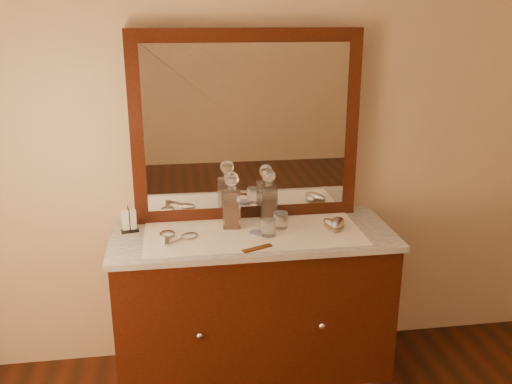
# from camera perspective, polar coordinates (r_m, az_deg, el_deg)

# --- Properties ---
(room_shell) EXTENTS (8.50, 9.00, 2.80)m
(room_shell) POSITION_cam_1_polar(r_m,az_deg,el_deg) (0.90, 18.70, -18.09)
(room_shell) COLOR black
(room_shell) RESTS_ON ground
(dresser_cabinet) EXTENTS (1.40, 0.55, 0.82)m
(dresser_cabinet) POSITION_cam_1_polar(r_m,az_deg,el_deg) (3.02, -0.29, -11.95)
(dresser_cabinet) COLOR black
(dresser_cabinet) RESTS_ON floor
(dresser_plinth) EXTENTS (1.46, 0.59, 0.08)m
(dresser_plinth) POSITION_cam_1_polar(r_m,az_deg,el_deg) (3.22, -0.28, -17.66)
(dresser_plinth) COLOR black
(dresser_plinth) RESTS_ON floor
(knob_left) EXTENTS (0.04, 0.04, 0.04)m
(knob_left) POSITION_cam_1_polar(r_m,az_deg,el_deg) (2.74, -5.83, -14.55)
(knob_left) COLOR silver
(knob_left) RESTS_ON dresser_cabinet
(knob_right) EXTENTS (0.04, 0.04, 0.04)m
(knob_right) POSITION_cam_1_polar(r_m,az_deg,el_deg) (2.82, 6.80, -13.55)
(knob_right) COLOR silver
(knob_right) RESTS_ON dresser_cabinet
(marble_top) EXTENTS (1.44, 0.59, 0.03)m
(marble_top) POSITION_cam_1_polar(r_m,az_deg,el_deg) (2.84, -0.30, -4.48)
(marble_top) COLOR white
(marble_top) RESTS_ON dresser_cabinet
(mirror_frame) EXTENTS (1.20, 0.08, 1.00)m
(mirror_frame) POSITION_cam_1_polar(r_m,az_deg,el_deg) (2.92, -1.01, 6.75)
(mirror_frame) COLOR black
(mirror_frame) RESTS_ON marble_top
(mirror_glass) EXTENTS (1.06, 0.01, 0.86)m
(mirror_glass) POSITION_cam_1_polar(r_m,az_deg,el_deg) (2.89, -0.92, 6.62)
(mirror_glass) COLOR white
(mirror_glass) RESTS_ON marble_top
(lace_runner) EXTENTS (1.10, 0.45, 0.00)m
(lace_runner) POSITION_cam_1_polar(r_m,az_deg,el_deg) (2.81, -0.24, -4.32)
(lace_runner) COLOR white
(lace_runner) RESTS_ON marble_top
(pin_dish) EXTENTS (0.09, 0.09, 0.01)m
(pin_dish) POSITION_cam_1_polar(r_m,az_deg,el_deg) (2.79, 0.05, -4.29)
(pin_dish) COLOR white
(pin_dish) RESTS_ON lace_runner
(comb) EXTENTS (0.15, 0.09, 0.01)m
(comb) POSITION_cam_1_polar(r_m,az_deg,el_deg) (2.63, 0.13, -5.83)
(comb) COLOR brown
(comb) RESTS_ON lace_runner
(napkin_rack) EXTENTS (0.10, 0.07, 0.13)m
(napkin_rack) POSITION_cam_1_polar(r_m,az_deg,el_deg) (2.90, -12.95, -3.01)
(napkin_rack) COLOR black
(napkin_rack) RESTS_ON marble_top
(decanter_left) EXTENTS (0.10, 0.10, 0.30)m
(decanter_left) POSITION_cam_1_polar(r_m,az_deg,el_deg) (2.86, -2.52, -1.43)
(decanter_left) COLOR brown
(decanter_left) RESTS_ON lace_runner
(decanter_right) EXTENTS (0.09, 0.09, 0.28)m
(decanter_right) POSITION_cam_1_polar(r_m,az_deg,el_deg) (2.95, 1.30, -0.90)
(decanter_right) COLOR brown
(decanter_right) RESTS_ON lace_runner
(brush_near) EXTENTS (0.09, 0.16, 0.04)m
(brush_near) POSITION_cam_1_polar(r_m,az_deg,el_deg) (2.89, 7.80, -3.38)
(brush_near) COLOR #8D7556
(brush_near) RESTS_ON lace_runner
(brush_far) EXTENTS (0.13, 0.18, 0.05)m
(brush_far) POSITION_cam_1_polar(r_m,az_deg,el_deg) (2.90, 8.38, -3.30)
(brush_far) COLOR #8D7556
(brush_far) RESTS_ON lace_runner
(hand_mirror_outer) EXTENTS (0.08, 0.20, 0.02)m
(hand_mirror_outer) POSITION_cam_1_polar(r_m,az_deg,el_deg) (2.80, -9.16, -4.39)
(hand_mirror_outer) COLOR silver
(hand_mirror_outer) RESTS_ON lace_runner
(hand_mirror_inner) EXTENTS (0.17, 0.17, 0.02)m
(hand_mirror_inner) POSITION_cam_1_polar(r_m,az_deg,el_deg) (2.77, -7.13, -4.60)
(hand_mirror_inner) COLOR silver
(hand_mirror_inner) RESTS_ON lace_runner
(tumblers) EXTENTS (0.16, 0.17, 0.08)m
(tumblers) POSITION_cam_1_polar(r_m,az_deg,el_deg) (2.82, 1.92, -3.29)
(tumblers) COLOR white
(tumblers) RESTS_ON lace_runner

